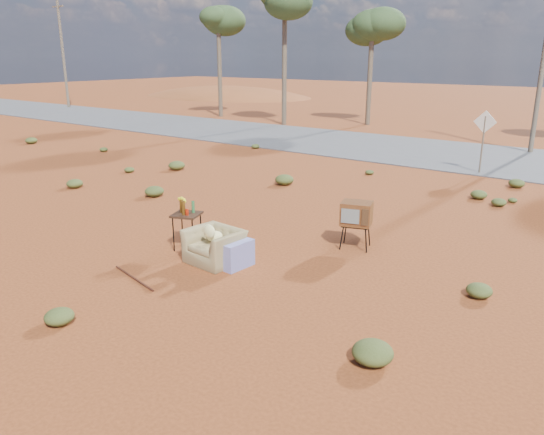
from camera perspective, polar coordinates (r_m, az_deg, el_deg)
The scene contains 13 objects.
ground at distance 10.45m, azimuth -6.16°, elevation -5.48°, with size 140.00×140.00×0.00m, color brown.
highway at distance 23.32m, azimuth 19.93°, elevation 6.26°, with size 140.00×7.00×0.04m, color #565659.
dirt_mound at distance 55.14m, azimuth -4.96°, elevation 12.87°, with size 26.00×18.00×2.00m, color #984B24.
armchair at distance 10.57m, azimuth -5.81°, elevation -2.73°, with size 1.27×0.79×0.91m.
tv_unit at distance 11.38m, azimuth 9.07°, elevation 0.36°, with size 0.76×0.67×1.02m.
side_table at distance 11.35m, azimuth -9.29°, elevation 0.60°, with size 0.71×0.71×1.10m.
rusty_bar at distance 10.25m, azimuth -14.64°, elevation -6.32°, with size 0.04×0.04×1.47m, color #481D13.
road_sign at distance 19.84m, azimuth 21.85°, elevation 8.67°, with size 0.78×0.06×2.19m.
eucalyptus_far_left at distance 36.61m, azimuth -5.80°, elevation 20.05°, with size 3.20×3.20×7.10m.
eucalyptus_left at distance 32.13m, azimuth 1.39°, elevation 22.30°, with size 3.20×3.20×8.10m.
eucalyptus_near_left at distance 32.52m, azimuth 10.74°, elevation 19.37°, with size 3.20×3.20×6.60m.
utility_pole_west at distance 45.76m, azimuth -21.58°, elevation 16.14°, with size 1.40×0.20×8.00m.
scrub_patch at distance 14.17m, azimuth 3.55°, elevation 1.28°, with size 17.49×8.07×0.33m.
Camera 1 is at (6.66, -6.99, 3.99)m, focal length 35.00 mm.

